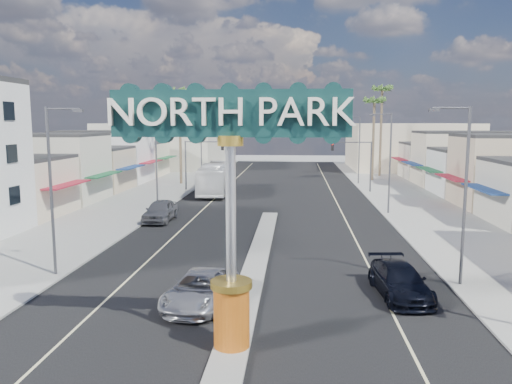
% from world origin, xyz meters
% --- Properties ---
extents(ground, '(160.00, 160.00, 0.00)m').
position_xyz_m(ground, '(0.00, 30.00, 0.00)').
color(ground, gray).
rests_on(ground, ground).
extents(road, '(20.00, 120.00, 0.01)m').
position_xyz_m(road, '(0.00, 30.00, 0.01)').
color(road, black).
rests_on(road, ground).
extents(median_island, '(1.30, 30.00, 0.16)m').
position_xyz_m(median_island, '(0.00, 14.00, 0.08)').
color(median_island, gray).
rests_on(median_island, ground).
extents(sidewalk_left, '(8.00, 120.00, 0.12)m').
position_xyz_m(sidewalk_left, '(-14.00, 30.00, 0.06)').
color(sidewalk_left, gray).
rests_on(sidewalk_left, ground).
extents(sidewalk_right, '(8.00, 120.00, 0.12)m').
position_xyz_m(sidewalk_right, '(14.00, 30.00, 0.06)').
color(sidewalk_right, gray).
rests_on(sidewalk_right, ground).
extents(storefront_row_left, '(12.00, 42.00, 6.00)m').
position_xyz_m(storefront_row_left, '(-24.00, 43.00, 3.00)').
color(storefront_row_left, beige).
rests_on(storefront_row_left, ground).
extents(storefront_row_right, '(12.00, 42.00, 6.00)m').
position_xyz_m(storefront_row_right, '(24.00, 43.00, 3.00)').
color(storefront_row_right, '#B7B29E').
rests_on(storefront_row_right, ground).
extents(backdrop_far_left, '(20.00, 20.00, 8.00)m').
position_xyz_m(backdrop_far_left, '(-22.00, 75.00, 4.00)').
color(backdrop_far_left, '#B7B29E').
rests_on(backdrop_far_left, ground).
extents(backdrop_far_right, '(20.00, 20.00, 8.00)m').
position_xyz_m(backdrop_far_right, '(22.00, 75.00, 4.00)').
color(backdrop_far_right, beige).
rests_on(backdrop_far_right, ground).
extents(gateway_sign, '(8.20, 1.50, 9.15)m').
position_xyz_m(gateway_sign, '(0.00, 1.98, 5.93)').
color(gateway_sign, '#C0530E').
rests_on(gateway_sign, median_island).
extents(traffic_signal_left, '(5.09, 0.45, 6.00)m').
position_xyz_m(traffic_signal_left, '(-9.18, 43.99, 4.27)').
color(traffic_signal_left, '#47474C').
rests_on(traffic_signal_left, ground).
extents(traffic_signal_right, '(5.09, 0.45, 6.00)m').
position_xyz_m(traffic_signal_right, '(9.18, 43.99, 4.27)').
color(traffic_signal_right, '#47474C').
rests_on(traffic_signal_right, ground).
extents(streetlight_l_near, '(2.03, 0.22, 9.00)m').
position_xyz_m(streetlight_l_near, '(-10.43, 10.00, 5.07)').
color(streetlight_l_near, '#47474C').
rests_on(streetlight_l_near, ground).
extents(streetlight_l_mid, '(2.03, 0.22, 9.00)m').
position_xyz_m(streetlight_l_mid, '(-10.43, 30.00, 5.07)').
color(streetlight_l_mid, '#47474C').
rests_on(streetlight_l_mid, ground).
extents(streetlight_l_far, '(2.03, 0.22, 9.00)m').
position_xyz_m(streetlight_l_far, '(-10.43, 52.00, 5.07)').
color(streetlight_l_far, '#47474C').
rests_on(streetlight_l_far, ground).
extents(streetlight_r_near, '(2.03, 0.22, 9.00)m').
position_xyz_m(streetlight_r_near, '(10.43, 10.00, 5.07)').
color(streetlight_r_near, '#47474C').
rests_on(streetlight_r_near, ground).
extents(streetlight_r_mid, '(2.03, 0.22, 9.00)m').
position_xyz_m(streetlight_r_mid, '(10.43, 30.00, 5.07)').
color(streetlight_r_mid, '#47474C').
rests_on(streetlight_r_mid, ground).
extents(streetlight_r_far, '(2.03, 0.22, 9.00)m').
position_xyz_m(streetlight_r_far, '(10.43, 52.00, 5.07)').
color(streetlight_r_far, '#47474C').
rests_on(streetlight_r_far, ground).
extents(palm_left_far, '(2.60, 2.60, 13.10)m').
position_xyz_m(palm_left_far, '(-13.00, 50.00, 11.50)').
color(palm_left_far, brown).
rests_on(palm_left_far, ground).
extents(palm_right_mid, '(2.60, 2.60, 12.10)m').
position_xyz_m(palm_right_mid, '(13.00, 56.00, 10.60)').
color(palm_right_mid, brown).
rests_on(palm_right_mid, ground).
extents(palm_right_far, '(2.60, 2.60, 14.10)m').
position_xyz_m(palm_right_far, '(15.00, 62.00, 12.39)').
color(palm_right_far, brown).
rests_on(palm_right_far, ground).
extents(suv_left, '(3.15, 5.63, 1.49)m').
position_xyz_m(suv_left, '(-2.00, 6.37, 0.74)').
color(suv_left, '#AEAEB3').
rests_on(suv_left, ground).
extents(suv_right, '(2.63, 5.41, 1.51)m').
position_xyz_m(suv_right, '(7.23, 8.25, 0.76)').
color(suv_right, black).
rests_on(suv_right, ground).
extents(car_parked_left, '(2.16, 5.26, 1.79)m').
position_xyz_m(car_parked_left, '(-9.00, 25.21, 0.89)').
color(car_parked_left, slate).
rests_on(car_parked_left, ground).
extents(city_bus, '(3.54, 12.79, 3.53)m').
position_xyz_m(city_bus, '(-7.00, 41.99, 1.76)').
color(city_bus, silver).
rests_on(city_bus, ground).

